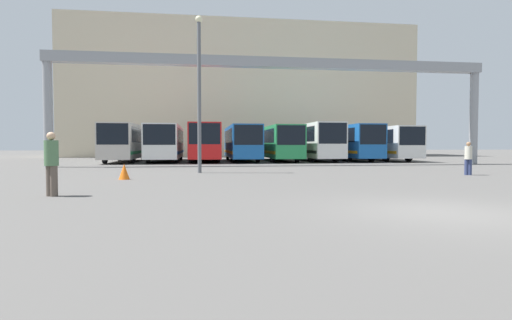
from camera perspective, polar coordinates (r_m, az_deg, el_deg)
The scene contains 15 objects.
ground_plane at distance 9.77m, azimuth 25.22°, elevation -6.81°, with size 200.00×200.00×0.00m, color #514F4C.
building_backdrop at distance 54.22m, azimuth -2.14°, elevation 9.42°, with size 43.44×12.00×16.58m.
overhead_gantry at distance 28.89m, azimuth 2.94°, elevation 12.05°, with size 31.21×0.80×7.63m.
bus_slot_0 at distance 36.23m, azimuth -18.15°, elevation 2.64°, with size 2.50×10.15×3.17m.
bus_slot_1 at distance 36.26m, azimuth -12.75°, elevation 2.65°, with size 2.63×11.13×3.13m.
bus_slot_2 at distance 35.69m, azimuth -7.41°, elevation 2.79°, with size 2.61×10.26×3.24m.
bus_slot_3 at distance 36.38m, azimuth -2.09°, elevation 2.69°, with size 2.46×11.28×3.12m.
bus_slot_4 at distance 36.82m, azimuth 3.15°, elevation 2.68°, with size 2.49×11.20×3.11m.
bus_slot_5 at distance 37.84m, azimuth 8.10°, elevation 2.84°, with size 2.53×11.69×3.34m.
bus_slot_6 at distance 39.08m, azimuth 12.78°, elevation 2.68°, with size 2.44×12.09×3.21m.
bus_slot_7 at distance 40.12m, azimuth 17.45°, elevation 2.51°, with size 2.48×11.49×3.07m.
pedestrian_near_left at distance 22.13m, azimuth 28.07°, elevation 0.32°, with size 0.34×0.34×1.63m.
pedestrian_mid_right at distance 12.95m, azimuth -27.18°, elevation -0.28°, with size 0.39×0.39×1.86m.
traffic_cone at distance 18.03m, azimuth -18.31°, elevation -1.59°, with size 0.46×0.46×0.67m.
lamp_post at distance 21.49m, azimuth -8.12°, elevation 10.15°, with size 0.36×0.36×8.22m.
Camera 1 is at (-5.27, -8.09, 1.50)m, focal length 28.00 mm.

